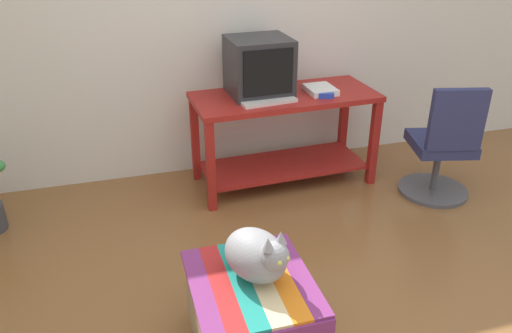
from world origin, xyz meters
TOP-DOWN VIEW (x-y plane):
  - ground_plane at (0.00, 0.00)m, footprint 14.00×14.00m
  - back_wall at (0.00, 2.05)m, footprint 8.00×0.10m
  - desk at (0.43, 1.60)m, footprint 1.39×0.64m
  - tv_monitor at (0.25, 1.67)m, footprint 0.46×0.43m
  - keyboard at (0.25, 1.46)m, footprint 0.41×0.19m
  - book at (0.70, 1.57)m, footprint 0.21×0.25m
  - ottoman_with_blanket at (-0.28, -0.01)m, footprint 0.57×0.65m
  - cat at (-0.25, 0.02)m, footprint 0.37×0.45m
  - office_chair at (1.47, 1.04)m, footprint 0.52×0.52m
  - stapler at (0.69, 1.43)m, footprint 0.12×0.06m

SIDE VIEW (x-z plane):
  - ground_plane at x=0.00m, z-range 0.00..0.00m
  - ottoman_with_blanket at x=-0.28m, z-range 0.00..0.40m
  - office_chair at x=1.47m, z-range -0.06..0.83m
  - desk at x=0.43m, z-range 0.13..0.86m
  - cat at x=-0.25m, z-range 0.38..0.68m
  - keyboard at x=0.25m, z-range 0.73..0.75m
  - stapler at x=0.69m, z-range 0.73..0.77m
  - book at x=0.70m, z-range 0.73..0.77m
  - tv_monitor at x=0.25m, z-range 0.72..1.14m
  - back_wall at x=0.00m, z-range 0.00..2.60m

